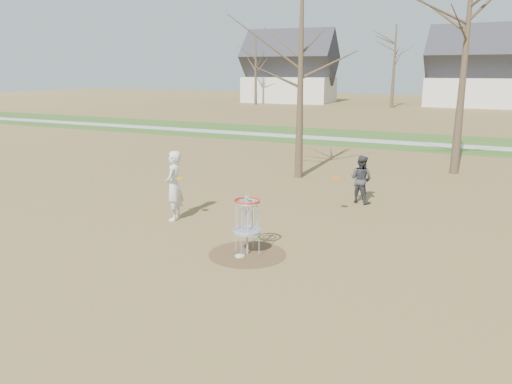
% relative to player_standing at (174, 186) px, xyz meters
% --- Properties ---
extents(ground, '(160.00, 160.00, 0.00)m').
position_rel_player_standing_xyz_m(ground, '(3.11, -1.58, -0.99)').
color(ground, brown).
rests_on(ground, ground).
extents(green_band, '(160.00, 8.00, 0.01)m').
position_rel_player_standing_xyz_m(green_band, '(3.11, 19.42, -0.98)').
color(green_band, '#2D5119').
rests_on(green_band, ground).
extents(footpath, '(160.00, 1.50, 0.01)m').
position_rel_player_standing_xyz_m(footpath, '(3.11, 18.42, -0.97)').
color(footpath, '#9E9E99').
rests_on(footpath, green_band).
extents(dirt_circle, '(1.80, 1.80, 0.01)m').
position_rel_player_standing_xyz_m(dirt_circle, '(3.11, -1.58, -0.98)').
color(dirt_circle, '#47331E').
rests_on(dirt_circle, ground).
extents(player_standing, '(0.66, 0.82, 1.97)m').
position_rel_player_standing_xyz_m(player_standing, '(0.00, 0.00, 0.00)').
color(player_standing, silver).
rests_on(player_standing, ground).
extents(player_throwing, '(0.88, 0.76, 1.53)m').
position_rel_player_standing_xyz_m(player_throwing, '(4.29, 4.12, -0.22)').
color(player_throwing, '#323437').
rests_on(player_throwing, ground).
extents(disc_grounded, '(0.22, 0.22, 0.02)m').
position_rel_player_standing_xyz_m(disc_grounded, '(3.02, -1.80, -0.97)').
color(disc_grounded, silver).
rests_on(disc_grounded, dirt_circle).
extents(discs_in_play, '(3.93, 2.58, 0.13)m').
position_rel_player_standing_xyz_m(discs_in_play, '(2.24, 1.12, 0.21)').
color(discs_in_play, orange).
rests_on(discs_in_play, ground).
extents(disc_golf_basket, '(0.64, 0.64, 1.35)m').
position_rel_player_standing_xyz_m(disc_golf_basket, '(3.11, -1.58, -0.07)').
color(disc_golf_basket, '#9EA3AD').
rests_on(disc_golf_basket, ground).
extents(bare_trees, '(52.62, 44.98, 9.00)m').
position_rel_player_standing_xyz_m(bare_trees, '(4.88, 34.20, 4.36)').
color(bare_trees, '#382B1E').
rests_on(bare_trees, ground).
extents(houses_row, '(56.51, 10.01, 7.26)m').
position_rel_player_standing_xyz_m(houses_row, '(7.42, 50.98, 2.54)').
color(houses_row, silver).
rests_on(houses_row, ground).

